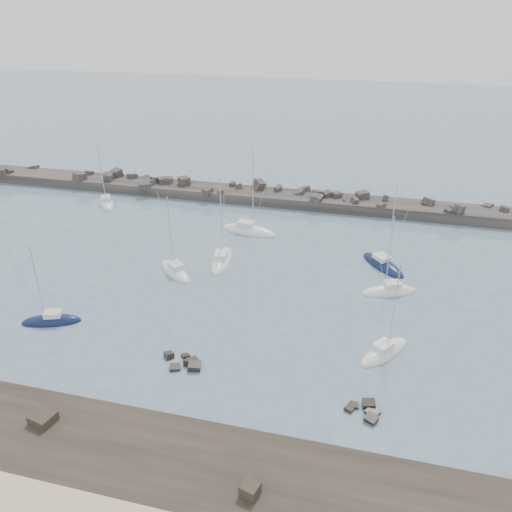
# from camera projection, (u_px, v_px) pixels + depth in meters

# --- Properties ---
(ground) EXTENTS (400.00, 400.00, 0.00)m
(ground) POSITION_uv_depth(u_px,v_px,m) (242.00, 320.00, 57.66)
(ground) COLOR slate
(ground) RESTS_ON ground
(rock_shelf) EXTENTS (140.00, 12.14, 2.13)m
(rock_shelf) POSITION_uv_depth(u_px,v_px,m) (163.00, 476.00, 38.74)
(rock_shelf) COLOR black
(rock_shelf) RESTS_ON ground
(rock_cluster_near) EXTENTS (4.61, 3.26, 1.25)m
(rock_cluster_near) POSITION_uv_depth(u_px,v_px,m) (185.00, 364.00, 50.56)
(rock_cluster_near) COLOR black
(rock_cluster_near) RESTS_ON ground
(rock_cluster_far) EXTENTS (3.36, 3.23, 1.18)m
(rock_cluster_far) POSITION_uv_depth(u_px,v_px,m) (366.00, 411.00, 44.84)
(rock_cluster_far) COLOR black
(rock_cluster_far) RESTS_ON ground
(breakwater) EXTENTS (115.00, 7.96, 5.16)m
(breakwater) POSITION_uv_depth(u_px,v_px,m) (256.00, 199.00, 91.99)
(breakwater) COLOR #312E2C
(breakwater) RESTS_ON ground
(sailboat_0) EXTENTS (6.58, 7.66, 12.36)m
(sailboat_0) POSITION_uv_depth(u_px,v_px,m) (106.00, 203.00, 90.51)
(sailboat_0) COLOR white
(sailboat_0) RESTS_ON ground
(sailboat_1) EXTENTS (7.00, 4.22, 10.76)m
(sailboat_1) POSITION_uv_depth(u_px,v_px,m) (52.00, 321.00, 57.19)
(sailboat_1) COLOR #0F1A3F
(sailboat_1) RESTS_ON ground
(sailboat_2) EXTENTS (3.41, 8.53, 13.23)m
(sailboat_2) POSITION_uv_depth(u_px,v_px,m) (222.00, 261.00, 70.39)
(sailboat_2) COLOR white
(sailboat_2) RESTS_ON ground
(sailboat_3) EXTENTS (9.61, 4.23, 14.68)m
(sailboat_3) POSITION_uv_depth(u_px,v_px,m) (249.00, 231.00, 79.53)
(sailboat_3) COLOR white
(sailboat_3) RESTS_ON ground
(sailboat_4) EXTENTS (6.98, 6.52, 11.75)m
(sailboat_4) POSITION_uv_depth(u_px,v_px,m) (175.00, 272.00, 67.57)
(sailboat_4) COLOR white
(sailboat_4) RESTS_ON ground
(sailboat_5) EXTENTS (5.99, 7.01, 11.30)m
(sailboat_5) POSITION_uv_depth(u_px,v_px,m) (384.00, 352.00, 52.17)
(sailboat_5) COLOR white
(sailboat_5) RESTS_ON ground
(sailboat_6) EXTENTS (7.27, 7.96, 13.00)m
(sailboat_6) POSITION_uv_depth(u_px,v_px,m) (383.00, 265.00, 69.25)
(sailboat_6) COLOR #0F1A3F
(sailboat_6) RESTS_ON ground
(sailboat_7) EXTENTS (7.44, 4.62, 11.41)m
(sailboat_7) POSITION_uv_depth(u_px,v_px,m) (389.00, 292.00, 63.02)
(sailboat_7) COLOR white
(sailboat_7) RESTS_ON ground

